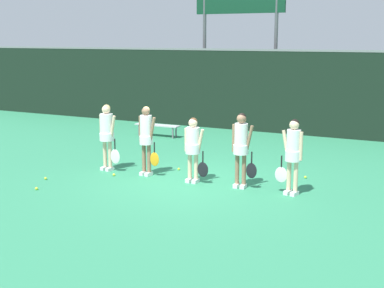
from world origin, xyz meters
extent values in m
plane|color=#2D7F56|center=(0.00, 0.00, 0.00)|extent=(140.00, 140.00, 0.00)
cube|color=black|center=(0.00, 7.55, 1.51)|extent=(60.00, 0.06, 3.02)
cube|color=slate|center=(0.00, 7.55, 3.06)|extent=(60.00, 0.08, 0.08)
cylinder|color=#515156|center=(-3.78, 8.71, 2.95)|extent=(0.14, 0.14, 5.89)
cylinder|color=#515156|center=(-0.73, 8.71, 2.95)|extent=(0.14, 0.14, 5.89)
cube|color=#B2B2B7|center=(-3.86, 4.94, 0.41)|extent=(1.70, 0.39, 0.04)
cylinder|color=slate|center=(-3.17, 5.08, 0.20)|extent=(0.06, 0.06, 0.39)
cylinder|color=slate|center=(-3.16, 4.83, 0.20)|extent=(0.06, 0.06, 0.39)
cylinder|color=slate|center=(-4.56, 5.05, 0.20)|extent=(0.06, 0.06, 0.39)
cylinder|color=slate|center=(-4.55, 4.80, 0.20)|extent=(0.06, 0.06, 0.39)
cylinder|color=beige|center=(-2.44, 0.02, 0.42)|extent=(0.10, 0.10, 0.84)
cylinder|color=beige|center=(-2.62, 0.04, 0.42)|extent=(0.10, 0.10, 0.84)
cube|color=white|center=(-2.44, -0.01, 0.04)|extent=(0.14, 0.25, 0.09)
cube|color=white|center=(-2.63, 0.01, 0.04)|extent=(0.14, 0.25, 0.09)
cylinder|color=white|center=(-2.53, 0.03, 0.92)|extent=(0.39, 0.39, 0.21)
cylinder|color=white|center=(-2.53, 0.03, 1.19)|extent=(0.34, 0.34, 0.69)
sphere|color=beige|center=(-2.53, 0.03, 1.65)|extent=(0.22, 0.22, 0.22)
sphere|color=#D8B772|center=(-2.53, 0.05, 1.68)|extent=(0.21, 0.21, 0.21)
cylinder|color=beige|center=(-2.32, 0.01, 1.18)|extent=(0.22, 0.10, 0.66)
cylinder|color=beige|center=(-2.73, 0.05, 1.18)|extent=(0.08, 0.08, 0.66)
cylinder|color=black|center=(-2.24, -0.02, 0.75)|extent=(0.03, 0.03, 0.29)
ellipsoid|color=silver|center=(-2.24, -0.02, 0.41)|extent=(0.29, 0.03, 0.39)
cylinder|color=#8C664C|center=(-1.23, 0.04, 0.43)|extent=(0.10, 0.10, 0.85)
cylinder|color=#8C664C|center=(-1.39, 0.05, 0.43)|extent=(0.10, 0.10, 0.85)
cube|color=white|center=(-1.23, 0.01, 0.04)|extent=(0.13, 0.25, 0.09)
cube|color=white|center=(-1.39, 0.02, 0.04)|extent=(0.13, 0.25, 0.09)
cylinder|color=white|center=(-1.31, 0.04, 0.93)|extent=(0.34, 0.34, 0.22)
cylinder|color=white|center=(-1.31, 0.04, 1.21)|extent=(0.30, 0.30, 0.72)
sphere|color=#8C664C|center=(-1.31, 0.04, 1.68)|extent=(0.21, 0.21, 0.21)
sphere|color=#D8B772|center=(-1.31, 0.06, 1.70)|extent=(0.19, 0.19, 0.19)
cylinder|color=#8C664C|center=(-1.12, 0.03, 1.20)|extent=(0.22, 0.09, 0.68)
cylinder|color=#8C664C|center=(-1.49, 0.06, 1.20)|extent=(0.08, 0.08, 0.68)
cylinder|color=black|center=(-1.04, 0.00, 0.77)|extent=(0.03, 0.03, 0.26)
ellipsoid|color=orange|center=(-1.04, 0.00, 0.46)|extent=(0.26, 0.03, 0.36)
cylinder|color=beige|center=(0.16, -0.03, 0.38)|extent=(0.10, 0.10, 0.77)
cylinder|color=beige|center=(-0.01, -0.03, 0.38)|extent=(0.10, 0.10, 0.77)
cube|color=white|center=(0.16, -0.06, 0.04)|extent=(0.11, 0.24, 0.09)
cube|color=white|center=(-0.01, -0.06, 0.04)|extent=(0.11, 0.24, 0.09)
cylinder|color=white|center=(0.08, -0.03, 0.85)|extent=(0.37, 0.37, 0.24)
cylinder|color=white|center=(0.08, -0.03, 1.07)|extent=(0.32, 0.32, 0.61)
sphere|color=beige|center=(0.08, -0.03, 1.49)|extent=(0.22, 0.22, 0.22)
sphere|color=#4C331E|center=(0.08, -0.01, 1.51)|extent=(0.20, 0.20, 0.20)
cylinder|color=beige|center=(0.28, -0.03, 1.06)|extent=(0.20, 0.08, 0.58)
cylinder|color=beige|center=(-0.11, -0.03, 1.06)|extent=(0.08, 0.08, 0.58)
cylinder|color=black|center=(0.36, -0.05, 0.68)|extent=(0.03, 0.03, 0.27)
ellipsoid|color=black|center=(0.36, -0.05, 0.36)|extent=(0.29, 0.03, 0.37)
cylinder|color=#8C664C|center=(1.39, 0.05, 0.43)|extent=(0.10, 0.10, 0.85)
cylinder|color=#8C664C|center=(1.22, 0.05, 0.43)|extent=(0.10, 0.10, 0.85)
cube|color=white|center=(1.39, 0.02, 0.04)|extent=(0.12, 0.25, 0.09)
cube|color=white|center=(1.22, 0.02, 0.04)|extent=(0.12, 0.25, 0.09)
cylinder|color=white|center=(1.30, 0.05, 0.93)|extent=(0.36, 0.36, 0.23)
cylinder|color=white|center=(1.30, 0.05, 1.20)|extent=(0.31, 0.31, 0.70)
sphere|color=#8C664C|center=(1.30, 0.05, 1.66)|extent=(0.22, 0.22, 0.22)
sphere|color=black|center=(1.30, 0.07, 1.69)|extent=(0.21, 0.21, 0.21)
cylinder|color=#8C664C|center=(1.50, 0.06, 1.19)|extent=(0.22, 0.09, 0.66)
cylinder|color=#8C664C|center=(1.12, 0.04, 1.19)|extent=(0.08, 0.08, 0.66)
cylinder|color=black|center=(1.58, 0.04, 0.77)|extent=(0.03, 0.03, 0.27)
ellipsoid|color=black|center=(1.58, 0.04, 0.45)|extent=(0.27, 0.03, 0.37)
cylinder|color=beige|center=(2.65, 0.01, 0.41)|extent=(0.10, 0.10, 0.83)
cylinder|color=beige|center=(2.49, 0.04, 0.41)|extent=(0.10, 0.10, 0.83)
cube|color=white|center=(2.65, -0.02, 0.04)|extent=(0.16, 0.26, 0.09)
cube|color=white|center=(2.48, 0.02, 0.04)|extent=(0.16, 0.26, 0.09)
cylinder|color=white|center=(2.57, 0.03, 0.91)|extent=(0.36, 0.36, 0.24)
cylinder|color=white|center=(2.57, 0.03, 1.16)|extent=(0.31, 0.31, 0.68)
sphere|color=beige|center=(2.57, 0.03, 1.61)|extent=(0.22, 0.22, 0.22)
sphere|color=black|center=(2.57, 0.05, 1.64)|extent=(0.20, 0.20, 0.20)
cylinder|color=beige|center=(2.38, 0.07, 1.15)|extent=(0.22, 0.12, 0.64)
cylinder|color=beige|center=(2.75, -0.01, 1.15)|extent=(0.08, 0.08, 0.64)
cylinder|color=black|center=(2.30, 0.06, 0.74)|extent=(0.03, 0.03, 0.27)
ellipsoid|color=silver|center=(2.30, 0.06, 0.43)|extent=(0.29, 0.03, 0.37)
sphere|color=#CCE033|center=(-2.02, -0.43, 0.04)|extent=(0.07, 0.07, 0.07)
sphere|color=#CCE033|center=(-1.88, 1.43, 0.03)|extent=(0.07, 0.07, 0.07)
sphere|color=#CCE033|center=(-2.90, -2.31, 0.04)|extent=(0.07, 0.07, 0.07)
sphere|color=#CCE033|center=(2.47, 1.57, 0.03)|extent=(0.07, 0.07, 0.07)
sphere|color=#CCE033|center=(-3.35, -1.50, 0.03)|extent=(0.07, 0.07, 0.07)
sphere|color=#CCE033|center=(-0.81, 0.87, 0.03)|extent=(0.07, 0.07, 0.07)
camera|label=1|loc=(5.82, -11.47, 3.53)|focal=50.00mm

